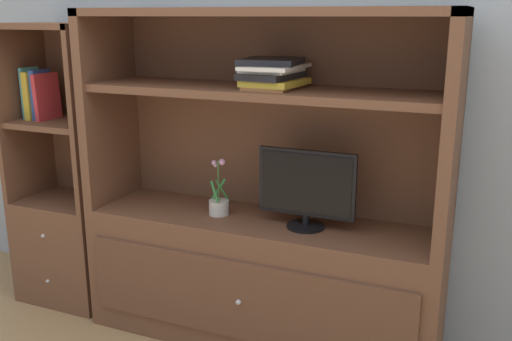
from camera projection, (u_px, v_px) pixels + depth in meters
The scene contains 7 objects.
painted_rear_wall at pixel (288, 48), 2.83m from camera, with size 6.00×0.10×2.80m, color #9EA8B2.
media_console at pixel (261, 243), 2.76m from camera, with size 1.70×0.49×1.59m.
tv_monitor at pixel (306, 187), 2.56m from camera, with size 0.45×0.17×0.36m.
potted_plant at pixel (219, 203), 2.77m from camera, with size 0.10×0.12×0.28m.
magazine_stack at pixel (273, 73), 2.52m from camera, with size 0.28×0.34×0.13m.
bookshelf_tall at pixel (69, 212), 3.20m from camera, with size 0.52×0.41×1.52m.
upright_book_row at pixel (39, 95), 3.07m from camera, with size 0.14×0.18×0.27m.
Camera 1 is at (0.99, -1.96, 1.55)m, focal length 40.46 mm.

